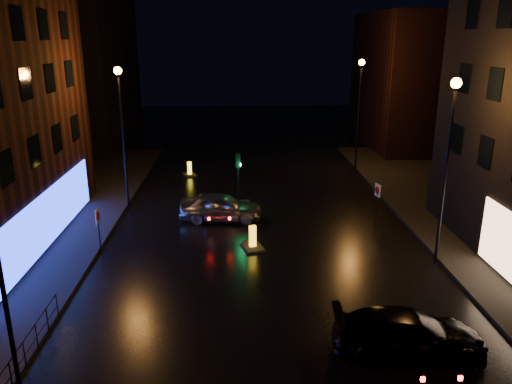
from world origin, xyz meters
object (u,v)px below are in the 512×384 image
Objects in this scene: bollard_near at (253,243)px; bollard_far at (190,172)px; traffic_signal at (238,200)px; road_sign_right at (377,194)px; silver_hatchback at (221,207)px; road_sign_left at (98,220)px; dark_sedan at (409,333)px.

bollard_near reaches higher than bollard_far.
road_sign_right is (7.70, -2.56, 1.14)m from traffic_signal.
silver_hatchback is 7.13m from road_sign_left.
bollard_far is 15.19m from road_sign_right.
silver_hatchback reaches higher than bollard_near.
bollard_far is at bearing -55.57° from road_sign_right.
traffic_signal is at bearing 44.50° from road_sign_left.
traffic_signal is 0.75× the size of silver_hatchback.
dark_sedan is 3.22× the size of bollard_near.
traffic_signal is at bearing 25.95° from dark_sedan.
road_sign_right reaches higher than bollard_near.
silver_hatchback is 4.36m from bollard_near.
bollard_near is (1.66, -4.00, -0.53)m from silver_hatchback.
road_sign_left is (-3.11, -13.71, 1.45)m from bollard_far.
silver_hatchback is 2.05× the size of road_sign_left.
road_sign_left is at bearing 60.69° from dark_sedan.
road_sign_left is (-5.69, -4.20, 0.89)m from silver_hatchback.
bollard_far is 0.63× the size of road_sign_left.
silver_hatchback is (-1.01, -1.99, 0.28)m from traffic_signal.
bollard_near is 14.16m from bollard_far.
bollard_far is (-2.58, 9.50, -0.56)m from silver_hatchback.
bollard_near is at bearing -153.50° from silver_hatchback.
dark_sedan is at bearing -69.55° from traffic_signal.
bollard_near is (-4.81, 8.65, -0.46)m from dark_sedan.
traffic_signal reaches higher than road_sign_right.
bollard_near is 7.48m from road_sign_left.
road_sign_left is 1.02× the size of road_sign_right.
bollard_far is at bearing 115.54° from traffic_signal.
road_sign_right reaches higher than dark_sedan.
traffic_signal is 15.63m from dark_sedan.
traffic_signal is 8.33m from bollard_far.
road_sign_left reaches higher than silver_hatchback.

